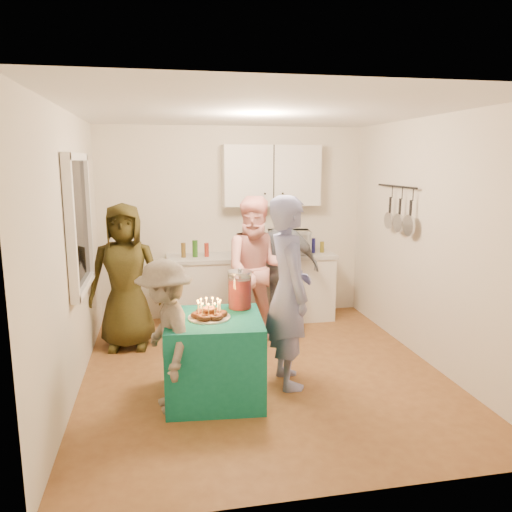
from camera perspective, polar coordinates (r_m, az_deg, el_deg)
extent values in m
plane|color=brown|center=(5.29, 0.74, -13.04)|extent=(4.00, 4.00, 0.00)
plane|color=white|center=(4.87, 0.82, 16.24)|extent=(4.00, 4.00, 0.00)
plane|color=silver|center=(6.86, -2.64, 3.75)|extent=(3.60, 3.60, 0.00)
plane|color=silver|center=(4.88, -20.38, 0.22)|extent=(4.00, 4.00, 0.00)
plane|color=silver|center=(5.56, 19.25, 1.52)|extent=(4.00, 4.00, 0.00)
cube|color=black|center=(5.13, -19.71, 3.58)|extent=(0.04, 1.00, 1.20)
cube|color=white|center=(6.77, -0.52, -3.84)|extent=(2.20, 0.58, 0.86)
cube|color=beige|center=(6.67, -0.53, -0.05)|extent=(2.24, 0.62, 0.05)
cube|color=white|center=(6.76, 1.75, 9.18)|extent=(1.30, 0.30, 0.80)
cube|color=black|center=(6.10, 15.48, 5.34)|extent=(0.12, 1.00, 0.60)
imported|color=white|center=(6.75, 3.79, 1.61)|extent=(0.61, 0.46, 0.31)
cube|color=#106A55|center=(4.64, -4.74, -11.52)|extent=(0.92, 0.92, 0.76)
cylinder|color=red|center=(4.74, -1.86, -3.97)|extent=(0.22, 0.22, 0.34)
imported|color=#878CC4|center=(4.76, 3.76, -4.11)|extent=(0.46, 0.68, 1.83)
imported|color=brown|center=(5.89, -14.72, -2.30)|extent=(0.85, 0.58, 1.68)
imported|color=pink|center=(5.85, 0.23, -1.70)|extent=(0.89, 0.71, 1.75)
imported|color=#101E38|center=(6.24, 2.94, -1.42)|extent=(0.97, 0.42, 1.64)
imported|color=#655B51|center=(4.40, -10.25, -8.93)|extent=(0.65, 0.94, 1.33)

